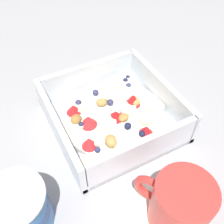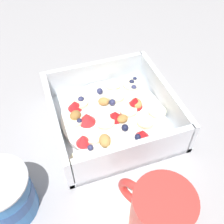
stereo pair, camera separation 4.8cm
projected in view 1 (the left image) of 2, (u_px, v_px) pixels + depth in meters
The scene contains 5 objects.
ground_plane at pixel (111, 120), 0.51m from camera, with size 2.40×2.40×0.00m, color #9E9EA3.
fruit_bowl at pixel (112, 116), 0.49m from camera, with size 0.22×0.22×0.07m.
spoon at pixel (97, 79), 0.59m from camera, with size 0.08×0.17×0.01m.
yogurt_cup at pixel (19, 210), 0.35m from camera, with size 0.09×0.09×0.08m.
coffee_mug at pixel (179, 205), 0.35m from camera, with size 0.10×0.08×0.09m.
Camera 1 is at (-0.30, 0.15, 0.39)m, focal length 41.77 mm.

